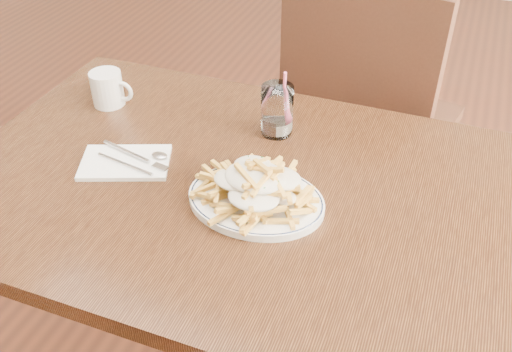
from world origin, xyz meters
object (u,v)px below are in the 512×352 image
at_px(table, 236,210).
at_px(loaded_fries, 256,182).
at_px(water_glass, 277,113).
at_px(fries_plate, 256,200).
at_px(chair_far, 365,111).
at_px(coffee_mug, 108,89).

bearing_deg(table, loaded_fries, -38.04).
bearing_deg(loaded_fries, water_glass, 100.40).
bearing_deg(fries_plate, chair_far, 83.76).
distance_m(table, chair_far, 0.71).
height_order(table, chair_far, chair_far).
bearing_deg(water_glass, coffee_mug, -176.45).
height_order(table, fries_plate, fries_plate).
height_order(chair_far, water_glass, chair_far).
relative_size(water_glass, coffee_mug, 1.47).
bearing_deg(fries_plate, coffee_mug, 154.21).
bearing_deg(loaded_fries, chair_far, 83.76).
relative_size(fries_plate, water_glass, 1.87).
distance_m(fries_plate, loaded_fries, 0.05).
xyz_separation_m(fries_plate, loaded_fries, (-0.00, 0.00, 0.05)).
bearing_deg(coffee_mug, table, -23.48).
relative_size(fries_plate, coffee_mug, 2.74).
height_order(table, loaded_fries, loaded_fries).
height_order(fries_plate, water_glass, water_glass).
relative_size(chair_far, loaded_fries, 3.68).
bearing_deg(table, fries_plate, -38.04).
distance_m(loaded_fries, water_glass, 0.26).
xyz_separation_m(table, fries_plate, (0.07, -0.05, 0.09)).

